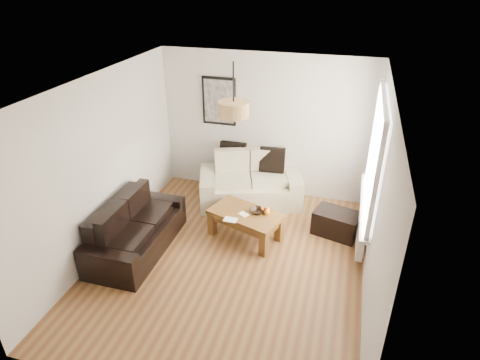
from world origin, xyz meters
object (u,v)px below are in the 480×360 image
(loveseat_cream, at_px, (250,179))
(ottoman, at_px, (336,223))
(sofa_leather, at_px, (136,228))
(coffee_table, at_px, (245,225))

(loveseat_cream, distance_m, ottoman, 1.73)
(loveseat_cream, bearing_deg, sofa_leather, -143.74)
(coffee_table, bearing_deg, sofa_leather, -153.62)
(loveseat_cream, distance_m, coffee_table, 1.16)
(coffee_table, relative_size, ottoman, 1.59)
(sofa_leather, distance_m, ottoman, 3.14)
(loveseat_cream, relative_size, sofa_leather, 1.01)
(coffee_table, bearing_deg, loveseat_cream, 100.83)
(loveseat_cream, bearing_deg, coffee_table, -98.27)
(loveseat_cream, height_order, coffee_table, loveseat_cream)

